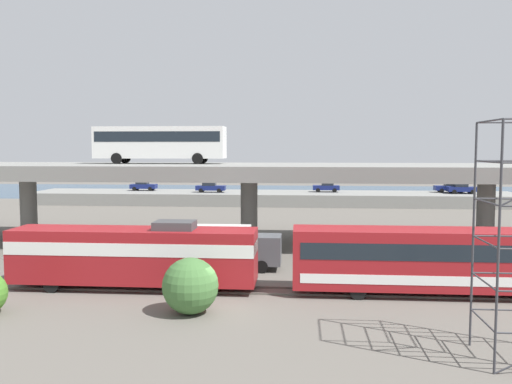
{
  "coord_description": "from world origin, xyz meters",
  "views": [
    {
      "loc": [
        4.65,
        -27.99,
        8.58
      ],
      "look_at": [
        0.94,
        16.23,
        4.97
      ],
      "focal_mm": 38.32,
      "sensor_mm": 36.0,
      "label": 1
    }
  ],
  "objects": [
    {
      "name": "parked_car_2",
      "position": [
        -9.22,
        54.12,
        2.57
      ],
      "size": [
        4.48,
        1.82,
        1.5
      ],
      "color": "navy",
      "rests_on": "pier_parking_lot"
    },
    {
      "name": "ground_plane",
      "position": [
        0.0,
        0.0,
        0.0
      ],
      "size": [
        260.0,
        260.0,
        0.0
      ],
      "primitive_type": "plane",
      "color": "#605B54"
    },
    {
      "name": "shrub_right",
      "position": [
        -1.05,
        -0.68,
        1.46
      ],
      "size": [
        2.92,
        2.92,
        2.92
      ],
      "primitive_type": "sphere",
      "color": "#416E37",
      "rests_on": "ground_plane"
    },
    {
      "name": "parked_car_0",
      "position": [
        27.21,
        56.93,
        2.57
      ],
      "size": [
        4.67,
        1.85,
        1.5
      ],
      "rotation": [
        0.0,
        0.0,
        3.14
      ],
      "color": "navy",
      "rests_on": "pier_parking_lot"
    },
    {
      "name": "parked_car_4",
      "position": [
        8.42,
        56.17,
        2.56
      ],
      "size": [
        4.04,
        1.9,
        1.5
      ],
      "rotation": [
        0.0,
        0.0,
        3.14
      ],
      "color": "navy",
      "rests_on": "pier_parking_lot"
    },
    {
      "name": "rail_strip_near",
      "position": [
        0.0,
        3.25,
        0.06
      ],
      "size": [
        110.0,
        0.12,
        0.12
      ],
      "primitive_type": "cube",
      "color": "#59544C",
      "rests_on": "ground_plane"
    },
    {
      "name": "harbor_water",
      "position": [
        0.0,
        78.0,
        0.0
      ],
      "size": [
        140.0,
        36.0,
        0.01
      ],
      "primitive_type": "cube",
      "color": "navy",
      "rests_on": "ground_plane"
    },
    {
      "name": "parked_car_3",
      "position": [
        -20.42,
        56.64,
        2.56
      ],
      "size": [
        4.08,
        1.89,
        1.5
      ],
      "color": "navy",
      "rests_on": "pier_parking_lot"
    },
    {
      "name": "highway_overpass",
      "position": [
        -0.0,
        20.0,
        6.33
      ],
      "size": [
        96.0,
        12.35,
        7.11
      ],
      "color": "gray",
      "rests_on": "ground_plane"
    },
    {
      "name": "train_locomotive",
      "position": [
        -6.22,
        4.0,
        2.19
      ],
      "size": [
        15.88,
        3.04,
        4.18
      ],
      "rotation": [
        0.0,
        0.0,
        3.14
      ],
      "color": "maroon",
      "rests_on": "ground_plane"
    },
    {
      "name": "pier_parking_lot",
      "position": [
        0.0,
        55.0,
        0.9
      ],
      "size": [
        73.34,
        10.21,
        1.79
      ],
      "primitive_type": "cube",
      "color": "gray",
      "rests_on": "ground_plane"
    },
    {
      "name": "parked_car_1",
      "position": [
        28.26,
        54.83,
        2.57
      ],
      "size": [
        4.25,
        1.94,
        1.5
      ],
      "color": "navy",
      "rests_on": "pier_parking_lot"
    },
    {
      "name": "rail_strip_far",
      "position": [
        0.0,
        4.75,
        0.06
      ],
      "size": [
        110.0,
        0.12,
        0.12
      ],
      "primitive_type": "cube",
      "color": "#59544C",
      "rests_on": "ground_plane"
    },
    {
      "name": "transit_bus_on_overpass",
      "position": [
        -8.4,
        21.53,
        9.17
      ],
      "size": [
        12.0,
        2.68,
        3.4
      ],
      "rotation": [
        0.0,
        0.0,
        3.14
      ],
      "color": "silver",
      "rests_on": "highway_overpass"
    },
    {
      "name": "train_coach_lead",
      "position": [
        14.73,
        4.0,
        2.17
      ],
      "size": [
        21.11,
        3.04,
        3.86
      ],
      "rotation": [
        0.0,
        0.0,
        3.14
      ],
      "color": "maroon",
      "rests_on": "ground_plane"
    },
    {
      "name": "service_truck_west",
      "position": [
        -0.38,
        9.86,
        1.64
      ],
      "size": [
        6.8,
        2.46,
        3.04
      ],
      "color": "#515459",
      "rests_on": "ground_plane"
    }
  ]
}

